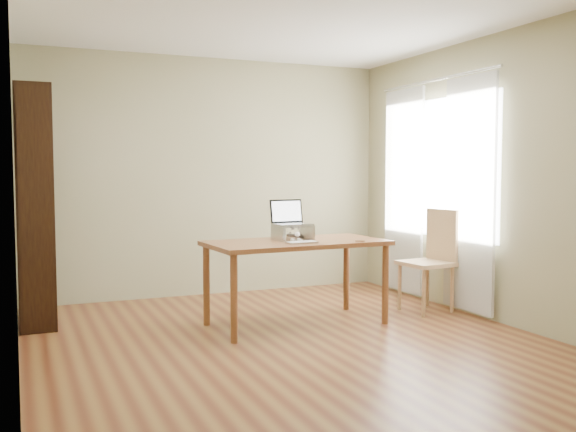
# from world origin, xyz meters

# --- Properties ---
(room) EXTENTS (4.04, 4.54, 2.64)m
(room) POSITION_xyz_m (0.03, 0.01, 1.30)
(room) COLOR #562816
(room) RESTS_ON ground
(bookshelf) EXTENTS (0.30, 0.90, 2.10)m
(bookshelf) POSITION_xyz_m (-1.83, 1.55, 1.05)
(bookshelf) COLOR black
(bookshelf) RESTS_ON ground
(curtains) EXTENTS (0.03, 1.90, 2.25)m
(curtains) POSITION_xyz_m (1.92, 0.80, 1.17)
(curtains) COLOR white
(curtains) RESTS_ON ground
(desk) EXTENTS (1.61, 0.87, 0.75)m
(desk) POSITION_xyz_m (0.28, 0.56, 0.67)
(desk) COLOR brown
(desk) RESTS_ON ground
(laptop_stand) EXTENTS (0.32, 0.25, 0.13)m
(laptop_stand) POSITION_xyz_m (0.28, 0.64, 0.83)
(laptop_stand) COLOR silver
(laptop_stand) RESTS_ON desk
(laptop) EXTENTS (0.33, 0.28, 0.23)m
(laptop) POSITION_xyz_m (0.28, 0.70, 0.94)
(laptop) COLOR silver
(laptop) RESTS_ON laptop_stand
(keyboard) EXTENTS (0.28, 0.14, 0.02)m
(keyboard) POSITION_xyz_m (0.24, 0.34, 0.76)
(keyboard) COLOR silver
(keyboard) RESTS_ON desk
(coaster) EXTENTS (0.09, 0.09, 0.01)m
(coaster) POSITION_xyz_m (0.78, 0.30, 0.75)
(coaster) COLOR #522E1C
(coaster) RESTS_ON desk
(cat) EXTENTS (0.24, 0.48, 0.15)m
(cat) POSITION_xyz_m (0.27, 0.67, 0.81)
(cat) COLOR #3F3832
(cat) RESTS_ON desk
(chair) EXTENTS (0.48, 0.48, 0.99)m
(chair) POSITION_xyz_m (1.74, 0.56, 0.54)
(chair) COLOR tan
(chair) RESTS_ON ground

